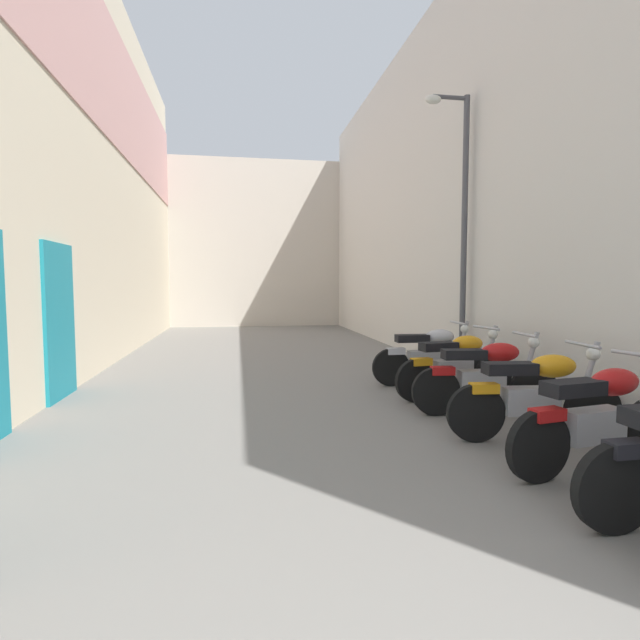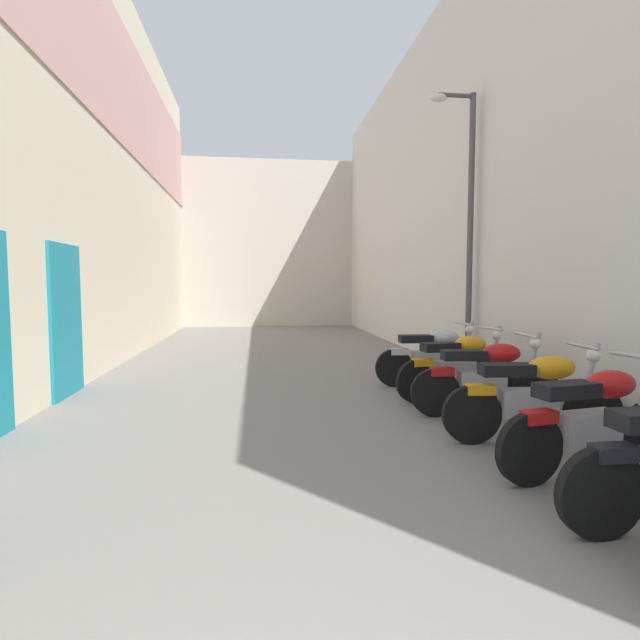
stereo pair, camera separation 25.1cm
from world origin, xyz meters
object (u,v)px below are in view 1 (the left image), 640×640
Objects in this scene: motorcycle_fifth at (536,393)px; motorcycle_sixth at (486,375)px; motorcycle_fourth at (598,416)px; motorcycle_eighth at (429,354)px; motorcycle_seventh at (456,364)px; street_lamp at (460,216)px.

motorcycle_sixth is (0.00, 1.03, 0.00)m from motorcycle_fifth.
motorcycle_eighth is (0.00, 3.72, 0.00)m from motorcycle_fourth.
motorcycle_sixth is at bearing -90.00° from motorcycle_seventh.
motorcycle_sixth is 0.83m from motorcycle_seventh.
street_lamp reaches higher than motorcycle_seventh.
motorcycle_fifth and motorcycle_eighth have the same top height.
motorcycle_fourth is 1.00× the size of motorcycle_seventh.
motorcycle_seventh is at bearing 90.00° from motorcycle_sixth.
street_lamp reaches higher than motorcycle_eighth.
motorcycle_eighth is (0.00, 2.84, 0.00)m from motorcycle_fifth.
motorcycle_eighth is at bearing 90.00° from motorcycle_seventh.
motorcycle_sixth is at bearing -90.00° from motorcycle_eighth.
motorcycle_eighth is (0.00, 0.98, 0.00)m from motorcycle_seventh.
motorcycle_fifth is at bearing -90.00° from motorcycle_sixth.
motorcycle_seventh is 1.00× the size of motorcycle_eighth.
motorcycle_sixth is 1.00× the size of motorcycle_seventh.
motorcycle_fourth and motorcycle_sixth have the same top height.
motorcycle_seventh is 2.80m from street_lamp.
motorcycle_fourth is at bearing -90.00° from motorcycle_seventh.
motorcycle_seventh is at bearing 90.00° from motorcycle_fifth.
motorcycle_sixth is at bearing 90.00° from motorcycle_fourth.
motorcycle_fifth is 1.00× the size of motorcycle_sixth.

